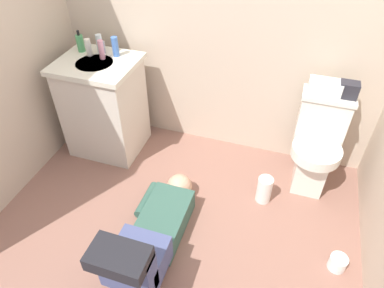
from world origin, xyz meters
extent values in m
cube|color=#8A6051|center=(0.00, 0.00, -0.02)|extent=(3.01, 3.00, 0.04)
cube|color=beige|center=(0.00, 1.04, 1.20)|extent=(2.67, 0.08, 2.40)
cube|color=white|center=(0.86, 0.70, 0.19)|extent=(0.22, 0.30, 0.38)
cylinder|color=white|center=(0.86, 0.64, 0.38)|extent=(0.35, 0.35, 0.08)
cube|color=white|center=(0.86, 0.83, 0.55)|extent=(0.34, 0.17, 0.34)
cube|color=white|center=(0.86, 0.83, 0.73)|extent=(0.36, 0.19, 0.03)
cube|color=beige|center=(-0.84, 0.64, 0.39)|extent=(0.56, 0.48, 0.78)
cube|color=silver|center=(-0.84, 0.64, 0.80)|extent=(0.60, 0.52, 0.04)
cylinder|color=silver|center=(-0.84, 0.62, 0.79)|extent=(0.28, 0.28, 0.05)
cylinder|color=silver|center=(-0.84, 0.78, 0.87)|extent=(0.02, 0.02, 0.10)
cube|color=#33594C|center=(-0.06, -0.06, 0.09)|extent=(0.29, 0.52, 0.17)
sphere|color=tan|center=(-0.06, 0.27, 0.10)|extent=(0.19, 0.19, 0.19)
cube|color=#454F7C|center=(-0.06, -0.42, 0.18)|extent=(0.31, 0.28, 0.20)
cube|color=#454F7C|center=(-0.06, -0.56, 0.30)|extent=(0.31, 0.12, 0.32)
cube|color=black|center=(-0.06, -0.61, 0.47)|extent=(0.31, 0.19, 0.09)
cylinder|color=#33594C|center=(-0.25, 0.10, 0.06)|extent=(0.08, 0.30, 0.08)
cube|color=silver|center=(0.81, 0.83, 0.80)|extent=(0.22, 0.11, 0.10)
cube|color=#26262D|center=(0.96, 0.83, 0.81)|extent=(0.12, 0.09, 0.11)
cylinder|color=#4A9B5D|center=(-1.03, 0.76, 0.89)|extent=(0.06, 0.06, 0.13)
cylinder|color=black|center=(-1.03, 0.76, 0.97)|extent=(0.02, 0.02, 0.04)
cylinder|color=white|center=(-0.93, 0.71, 0.89)|extent=(0.04, 0.04, 0.13)
cylinder|color=silver|center=(-0.87, 0.78, 0.89)|extent=(0.05, 0.05, 0.14)
cylinder|color=pink|center=(-0.81, 0.69, 0.89)|extent=(0.04, 0.04, 0.15)
cylinder|color=#416DBE|center=(-0.73, 0.77, 0.90)|extent=(0.05, 0.05, 0.15)
cylinder|color=white|center=(0.56, 0.42, 0.11)|extent=(0.11, 0.11, 0.22)
cylinder|color=white|center=(1.09, 0.01, 0.05)|extent=(0.11, 0.11, 0.10)
camera|label=1|loc=(0.59, -1.40, 2.04)|focal=32.53mm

